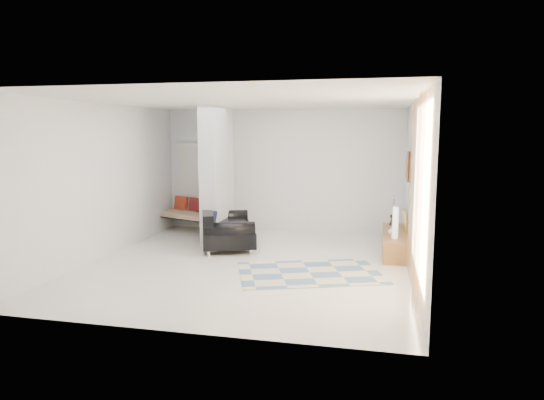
# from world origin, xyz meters

# --- Properties ---
(floor) EXTENTS (6.00, 6.00, 0.00)m
(floor) POSITION_xyz_m (0.00, 0.00, 0.00)
(floor) COLOR beige
(floor) RESTS_ON ground
(ceiling) EXTENTS (6.00, 6.00, 0.00)m
(ceiling) POSITION_xyz_m (0.00, 0.00, 2.80)
(ceiling) COLOR white
(ceiling) RESTS_ON wall_back
(wall_back) EXTENTS (6.00, 0.00, 6.00)m
(wall_back) POSITION_xyz_m (0.00, 3.00, 1.40)
(wall_back) COLOR silver
(wall_back) RESTS_ON ground
(wall_front) EXTENTS (6.00, 0.00, 6.00)m
(wall_front) POSITION_xyz_m (0.00, -3.00, 1.40)
(wall_front) COLOR silver
(wall_front) RESTS_ON ground
(wall_left) EXTENTS (0.00, 6.00, 6.00)m
(wall_left) POSITION_xyz_m (-2.75, 0.00, 1.40)
(wall_left) COLOR silver
(wall_left) RESTS_ON ground
(wall_right) EXTENTS (0.00, 6.00, 6.00)m
(wall_right) POSITION_xyz_m (2.75, 0.00, 1.40)
(wall_right) COLOR silver
(wall_right) RESTS_ON ground
(partition_column) EXTENTS (0.35, 1.20, 2.80)m
(partition_column) POSITION_xyz_m (-1.10, 1.60, 1.40)
(partition_column) COLOR #B3B9BB
(partition_column) RESTS_ON floor
(hallway_door) EXTENTS (0.85, 0.06, 2.04)m
(hallway_door) POSITION_xyz_m (-2.10, 2.96, 1.02)
(hallway_door) COLOR silver
(hallway_door) RESTS_ON floor
(curtain) EXTENTS (0.00, 2.55, 2.55)m
(curtain) POSITION_xyz_m (2.67, -1.15, 1.45)
(curtain) COLOR #EC943E
(curtain) RESTS_ON wall_right
(wall_art) EXTENTS (0.04, 0.45, 0.55)m
(wall_art) POSITION_xyz_m (2.72, 1.38, 1.65)
(wall_art) COLOR #3A1E0F
(wall_art) RESTS_ON wall_right
(media_console) EXTENTS (0.45, 1.89, 0.80)m
(media_console) POSITION_xyz_m (2.52, 1.39, 0.20)
(media_console) COLOR brown
(media_console) RESTS_ON floor
(loveseat) EXTENTS (1.52, 1.92, 0.76)m
(loveseat) POSITION_xyz_m (-0.82, 1.18, 0.35)
(loveseat) COLOR silver
(loveseat) RESTS_ON floor
(daybed) EXTENTS (2.16, 1.49, 0.77)m
(daybed) POSITION_xyz_m (-1.92, 2.48, 0.41)
(daybed) COLOR black
(daybed) RESTS_ON floor
(area_rug) EXTENTS (2.65, 2.19, 0.01)m
(area_rug) POSITION_xyz_m (1.14, -0.33, 0.01)
(area_rug) COLOR #C1B994
(area_rug) RESTS_ON floor
(cylinder_lamp) EXTENTS (0.10, 0.10, 0.56)m
(cylinder_lamp) POSITION_xyz_m (2.50, 0.83, 0.68)
(cylinder_lamp) COLOR silver
(cylinder_lamp) RESTS_ON media_console
(bronze_figurine) EXTENTS (0.13, 0.13, 0.22)m
(bronze_figurine) POSITION_xyz_m (2.47, 2.08, 0.51)
(bronze_figurine) COLOR black
(bronze_figurine) RESTS_ON media_console
(vase) EXTENTS (0.20, 0.20, 0.18)m
(vase) POSITION_xyz_m (2.47, 1.11, 0.49)
(vase) COLOR white
(vase) RESTS_ON media_console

